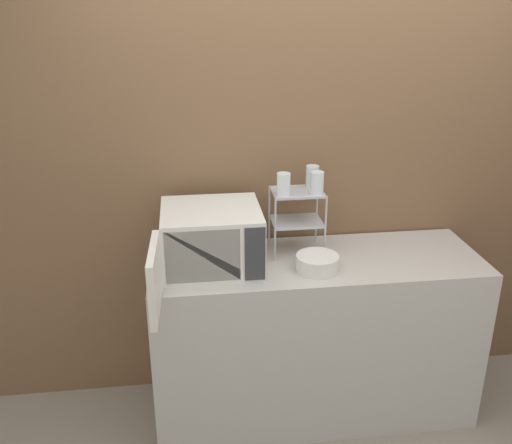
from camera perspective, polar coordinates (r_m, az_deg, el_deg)
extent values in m
plane|color=gray|center=(3.23, 6.69, -21.04)|extent=(12.00, 12.00, 0.00)
cube|color=brown|center=(3.11, 4.96, 5.22)|extent=(8.00, 0.06, 2.60)
cube|color=#B7B2A8|center=(3.17, 5.76, -11.28)|extent=(1.70, 0.60, 0.92)
cube|color=silver|center=(2.81, -4.47, -1.55)|extent=(0.48, 0.43, 0.30)
cube|color=#B7B2A8|center=(2.62, -5.35, -3.46)|extent=(0.35, 0.01, 0.26)
cube|color=#333338|center=(2.63, -0.09, -3.25)|extent=(0.10, 0.01, 0.26)
cube|color=silver|center=(2.45, -10.09, -5.61)|extent=(0.04, 0.38, 0.29)
cylinder|color=#B2B2B7|center=(2.85, 1.93, -0.80)|extent=(0.01, 0.01, 0.33)
cylinder|color=#B2B2B7|center=(2.90, 6.96, -0.54)|extent=(0.01, 0.01, 0.33)
cylinder|color=#B2B2B7|center=(3.03, 1.33, 0.63)|extent=(0.01, 0.01, 0.33)
cylinder|color=#B2B2B7|center=(3.08, 6.08, 0.86)|extent=(0.01, 0.01, 0.33)
cube|color=#B2B2B7|center=(2.96, 4.08, 0.06)|extent=(0.26, 0.20, 0.01)
cube|color=#B2B2B7|center=(2.90, 4.17, 3.01)|extent=(0.26, 0.20, 0.01)
cylinder|color=silver|center=(2.82, 2.77, 3.79)|extent=(0.07, 0.07, 0.11)
cylinder|color=silver|center=(2.95, 5.59, 4.55)|extent=(0.07, 0.07, 0.11)
cylinder|color=silver|center=(2.85, 6.07, 3.91)|extent=(0.07, 0.07, 0.11)
cylinder|color=silver|center=(2.83, 6.11, -4.72)|extent=(0.12, 0.12, 0.01)
cylinder|color=silver|center=(2.81, 6.14, -4.08)|extent=(0.21, 0.21, 0.08)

